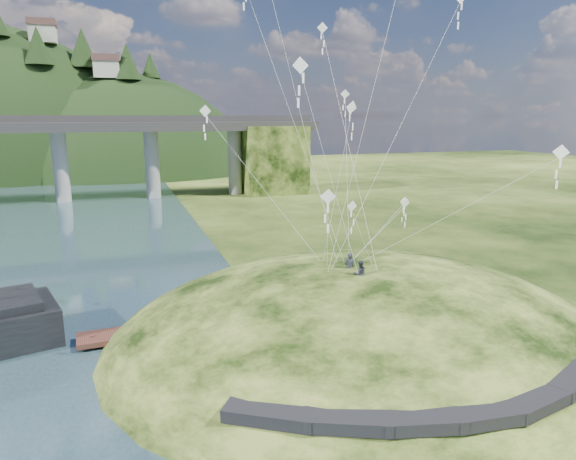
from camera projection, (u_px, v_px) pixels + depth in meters
name	position (u px, v px, depth m)	size (l,w,h in m)	color
ground	(257.00, 368.00, 31.02)	(320.00, 320.00, 0.00)	black
grass_hill	(361.00, 357.00, 35.67)	(36.00, 32.00, 13.00)	black
footpath	(465.00, 398.00, 23.85)	(22.29, 5.84, 0.83)	black
wooden_dock	(184.00, 326.00, 36.11)	(14.17, 2.94, 1.01)	#3D1F19
kite_flyers	(356.00, 258.00, 33.25)	(0.94, 2.18, 1.97)	#282B35
kite_swarm	(365.00, 95.00, 32.15)	(18.46, 16.90, 20.87)	white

